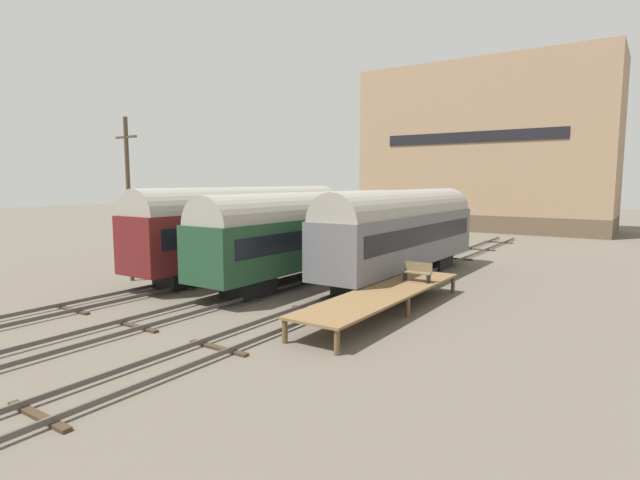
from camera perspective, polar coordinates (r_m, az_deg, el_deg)
name	(u,v)px	position (r m, az deg, el deg)	size (l,w,h in m)	color
ground_plane	(279,287)	(27.22, -4.74, -5.42)	(200.00, 200.00, 0.00)	#60594C
track_left	(218,276)	(30.23, -11.55, -4.04)	(2.60, 60.00, 0.26)	#4C4742
track_middle	(279,285)	(27.19, -4.74, -5.13)	(2.60, 60.00, 0.26)	#4C4742
track_right	(352,296)	(24.63, 3.66, -6.37)	(2.60, 60.00, 0.26)	#4C4742
train_car_green	(315,229)	(29.54, -0.55, 1.27)	(2.97, 18.12, 5.10)	black
train_car_grey	(402,229)	(29.17, 9.38, 1.25)	(2.97, 15.59, 5.24)	black
train_car_maroon	(249,223)	(31.83, -8.08, 1.89)	(2.94, 17.21, 5.37)	black
station_platform	(385,293)	(21.94, 7.40, -6.07)	(2.48, 11.55, 0.96)	brown
bench	(417,271)	(24.29, 11.07, -3.53)	(1.40, 0.40, 0.91)	brown
person_worker	(234,268)	(26.98, -9.77, -3.22)	(0.32, 0.32, 1.82)	#282833
utility_pole	(129,197)	(30.45, -21.03, 4.58)	(1.80, 0.24, 9.30)	#473828
warehouse_building	(484,148)	(63.79, 18.23, 9.91)	(28.36, 10.29, 19.27)	brown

